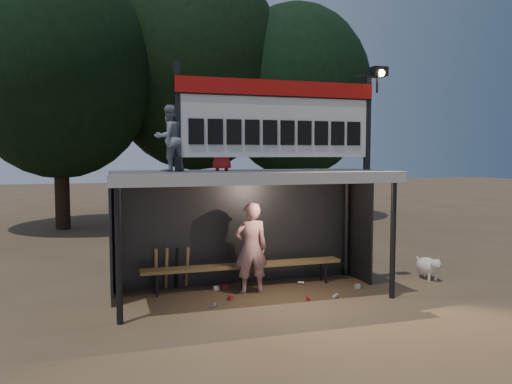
% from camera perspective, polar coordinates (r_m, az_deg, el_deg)
% --- Properties ---
extents(ground, '(80.00, 80.00, 0.00)m').
position_cam_1_polar(ground, '(9.47, -0.46, -11.75)').
color(ground, brown).
rests_on(ground, ground).
extents(player, '(0.66, 0.45, 1.73)m').
position_cam_1_polar(player, '(9.46, -0.56, -6.39)').
color(player, silver).
rests_on(player, ground).
extents(child_a, '(0.70, 0.64, 1.15)m').
position_cam_1_polar(child_a, '(8.82, -9.90, 6.06)').
color(child_a, gray).
rests_on(child_a, dugout_shelter).
extents(child_b, '(0.49, 0.38, 0.90)m').
position_cam_1_polar(child_b, '(9.07, -3.94, 5.25)').
color(child_b, '#A7191B').
rests_on(child_b, dugout_shelter).
extents(dugout_shelter, '(5.10, 2.08, 2.32)m').
position_cam_1_polar(dugout_shelter, '(9.36, -0.89, -0.42)').
color(dugout_shelter, '#3F3F42').
rests_on(dugout_shelter, ground).
extents(scoreboard_assembly, '(4.10, 0.27, 1.99)m').
position_cam_1_polar(scoreboard_assembly, '(9.29, 2.88, 8.66)').
color(scoreboard_assembly, black).
rests_on(scoreboard_assembly, dugout_shelter).
extents(bench, '(4.00, 0.35, 0.48)m').
position_cam_1_polar(bench, '(9.87, -1.38, -8.48)').
color(bench, olive).
rests_on(bench, ground).
extents(tree_left, '(6.46, 6.46, 9.27)m').
position_cam_1_polar(tree_left, '(19.00, -21.62, 12.76)').
color(tree_left, black).
rests_on(tree_left, ground).
extents(tree_mid, '(7.22, 7.22, 10.36)m').
position_cam_1_polar(tree_mid, '(20.84, -7.06, 14.05)').
color(tree_mid, '#312116').
rests_on(tree_mid, ground).
extents(tree_right, '(6.08, 6.08, 8.72)m').
position_cam_1_polar(tree_right, '(20.83, 4.58, 11.36)').
color(tree_right, black).
rests_on(tree_right, ground).
extents(dog, '(0.36, 0.81, 0.49)m').
position_cam_1_polar(dog, '(11.20, 19.10, -7.99)').
color(dog, silver).
rests_on(dog, ground).
extents(bats, '(0.67, 0.35, 0.84)m').
position_cam_1_polar(bats, '(9.86, -9.63, -8.57)').
color(bats, '#A5794D').
rests_on(bats, ground).
extents(litter, '(3.06, 1.31, 0.08)m').
position_cam_1_polar(litter, '(9.55, 2.04, -11.37)').
color(litter, red).
rests_on(litter, ground).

